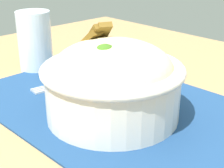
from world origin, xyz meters
TOP-DOWN VIEW (x-y plane):
  - table at (0.00, 0.00)m, footprint 1.05×0.98m
  - placemat at (-0.00, -0.03)m, footprint 0.45×0.32m
  - bowl at (-0.03, 0.00)m, footprint 0.23×0.23m
  - fork at (0.12, -0.02)m, footprint 0.03×0.14m
  - drinking_glass at (0.23, -0.03)m, footprint 0.07×0.07m

SIDE VIEW (x-z plane):
  - table at x=0.00m, z-range 0.31..1.08m
  - placemat at x=0.00m, z-range 0.77..0.77m
  - fork at x=0.12m, z-range 0.77..0.78m
  - drinking_glass at x=0.23m, z-range 0.76..0.88m
  - bowl at x=-0.03m, z-range 0.76..0.90m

